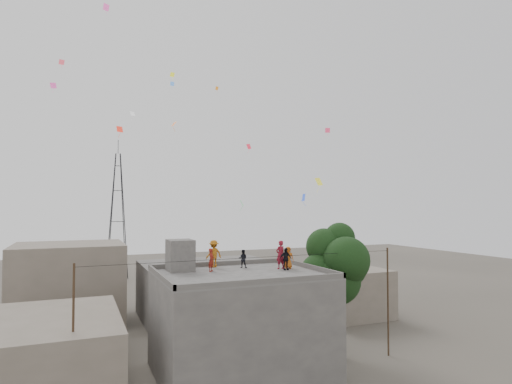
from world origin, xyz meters
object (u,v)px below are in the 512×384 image
(tree, at_px, (336,266))
(transmission_tower, at_px, (117,215))
(person_dark_adult, at_px, (286,259))
(stair_head_box, at_px, (180,255))
(person_red_adult, at_px, (280,255))

(tree, xyz_separation_m, transmission_tower, (-11.37, 39.40, 2.97))
(transmission_tower, xyz_separation_m, person_dark_adult, (7.23, -39.77, -2.25))
(tree, bearing_deg, stair_head_box, 169.26)
(stair_head_box, distance_m, transmission_tower, 37.46)
(stair_head_box, distance_m, person_red_adult, 6.59)
(stair_head_box, height_order, person_red_adult, stair_head_box)
(tree, distance_m, person_red_adult, 4.32)
(tree, distance_m, transmission_tower, 41.12)
(stair_head_box, xyz_separation_m, tree, (10.57, -2.00, -1.00))
(stair_head_box, height_order, transmission_tower, transmission_tower)
(tree, height_order, person_red_adult, tree)
(person_red_adult, bearing_deg, stair_head_box, -28.37)
(stair_head_box, height_order, person_dark_adult, stair_head_box)
(stair_head_box, xyz_separation_m, person_red_adult, (6.36, -1.74, -0.06))
(transmission_tower, relative_size, person_dark_adult, 13.84)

